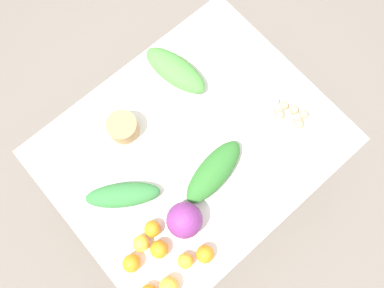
# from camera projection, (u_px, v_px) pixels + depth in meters

# --- Properties ---
(ground_plane) EXTENTS (8.00, 8.00, 0.00)m
(ground_plane) POSITION_uv_depth(u_px,v_px,m) (192.00, 174.00, 2.44)
(ground_plane) COLOR #70665B
(dining_table) EXTENTS (1.30, 1.05, 0.72)m
(dining_table) POSITION_uv_depth(u_px,v_px,m) (192.00, 150.00, 1.83)
(dining_table) COLOR silver
(dining_table) RESTS_ON ground_plane
(cabbage_purple) EXTENTS (0.16, 0.16, 0.16)m
(cabbage_purple) POSITION_uv_depth(u_px,v_px,m) (184.00, 220.00, 1.58)
(cabbage_purple) COLOR #7A2D75
(cabbage_purple) RESTS_ON dining_table
(egg_carton) EXTENTS (0.19, 0.26, 0.09)m
(egg_carton) POSITION_uv_depth(u_px,v_px,m) (285.00, 114.00, 1.74)
(egg_carton) COLOR #A8A8A3
(egg_carton) RESTS_ON dining_table
(paper_bag) EXTENTS (0.14, 0.14, 0.09)m
(paper_bag) POSITION_uv_depth(u_px,v_px,m) (123.00, 127.00, 1.72)
(paper_bag) COLOR #A87F51
(paper_bag) RESTS_ON dining_table
(greens_bunch_dandelion) EXTENTS (0.20, 0.36, 0.10)m
(greens_bunch_dandelion) POSITION_uv_depth(u_px,v_px,m) (175.00, 70.00, 1.80)
(greens_bunch_dandelion) COLOR #4C933D
(greens_bunch_dandelion) RESTS_ON dining_table
(greens_bunch_kale) EXTENTS (0.37, 0.19, 0.09)m
(greens_bunch_kale) POSITION_uv_depth(u_px,v_px,m) (214.00, 172.00, 1.67)
(greens_bunch_kale) COLOR #2D6B28
(greens_bunch_kale) RESTS_ON dining_table
(greens_bunch_scallion) EXTENTS (0.33, 0.28, 0.08)m
(greens_bunch_scallion) POSITION_uv_depth(u_px,v_px,m) (123.00, 195.00, 1.65)
(greens_bunch_scallion) COLOR #337538
(greens_bunch_scallion) RESTS_ON dining_table
(orange_0) EXTENTS (0.07, 0.07, 0.07)m
(orange_0) POSITION_uv_depth(u_px,v_px,m) (152.00, 229.00, 1.61)
(orange_0) COLOR orange
(orange_0) RESTS_ON dining_table
(orange_1) EXTENTS (0.08, 0.08, 0.08)m
(orange_1) POSITION_uv_depth(u_px,v_px,m) (159.00, 249.00, 1.59)
(orange_1) COLOR orange
(orange_1) RESTS_ON dining_table
(orange_2) EXTENTS (0.08, 0.08, 0.08)m
(orange_2) POSITION_uv_depth(u_px,v_px,m) (131.00, 263.00, 1.57)
(orange_2) COLOR orange
(orange_2) RESTS_ON dining_table
(orange_3) EXTENTS (0.08, 0.08, 0.08)m
(orange_3) POSITION_uv_depth(u_px,v_px,m) (169.00, 287.00, 1.55)
(orange_3) COLOR #F9A833
(orange_3) RESTS_ON dining_table
(orange_4) EXTENTS (0.07, 0.07, 0.07)m
(orange_4) POSITION_uv_depth(u_px,v_px,m) (185.00, 261.00, 1.58)
(orange_4) COLOR orange
(orange_4) RESTS_ON dining_table
(orange_6) EXTENTS (0.08, 0.08, 0.08)m
(orange_6) POSITION_uv_depth(u_px,v_px,m) (205.00, 254.00, 1.58)
(orange_6) COLOR orange
(orange_6) RESTS_ON dining_table
(orange_7) EXTENTS (0.07, 0.07, 0.07)m
(orange_7) POSITION_uv_depth(u_px,v_px,m) (141.00, 243.00, 1.60)
(orange_7) COLOR #F9A833
(orange_7) RESTS_ON dining_table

